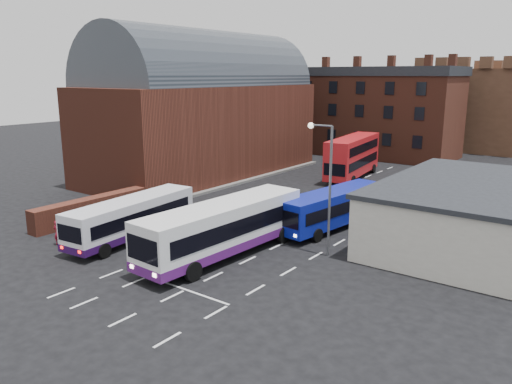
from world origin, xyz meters
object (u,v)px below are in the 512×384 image
Objects in this scene: bus_white_outbound at (132,216)px; pedestrian_beige at (93,238)px; pedestrian_red at (58,233)px; street_lamp at (326,178)px; bus_white_inbound at (223,225)px; bus_blue at (333,206)px; bus_red_double at (353,156)px.

pedestrian_beige is (-0.56, -2.87, -0.96)m from bus_white_outbound.
bus_white_outbound is 4.97m from pedestrian_red.
street_lamp is (12.27, 5.10, 3.35)m from bus_white_outbound.
pedestrian_beige is (-12.84, -7.97, -4.31)m from street_lamp.
pedestrian_red is (-15.29, -8.97, -4.17)m from street_lamp.
pedestrian_red is (-10.28, -5.06, -1.16)m from bus_white_inbound.
bus_white_inbound reaches higher than pedestrian_beige.
bus_white_outbound reaches higher than pedestrian_beige.
pedestrian_beige is (-7.83, -4.07, -1.29)m from bus_white_inbound.
pedestrian_red is at bearing -149.60° from street_lamp.
street_lamp is at bearing -139.04° from bus_white_inbound.
street_lamp is (5.00, 3.91, 3.02)m from bus_white_inbound.
bus_white_outbound reaches higher than bus_blue.
bus_white_outbound is 0.84× the size of bus_white_inbound.
bus_white_inbound is at bearing -171.40° from pedestrian_red.
pedestrian_red is at bearing -133.43° from bus_white_outbound.
pedestrian_red is (-3.01, -3.86, -0.82)m from bus_white_outbound.
bus_white_inbound is at bearing -142.03° from street_lamp.
pedestrian_red is at bearing 29.21° from bus_white_inbound.
bus_blue is 0.92× the size of bus_red_double.
bus_red_double is at bearing -117.99° from pedestrian_red.
bus_white_inbound is at bearing 91.37° from bus_red_double.
bus_red_double reaches higher than bus_white_inbound.
street_lamp reaches higher than bus_white_inbound.
bus_red_double is 6.73× the size of pedestrian_red.
bus_white_inbound reaches higher than pedestrian_red.
pedestrian_red is (-5.89, -32.19, -1.55)m from bus_red_double.
bus_white_outbound is 28.48m from bus_red_double.
bus_blue is (9.97, 10.53, -0.00)m from bus_white_outbound.
bus_white_outbound is 14.50m from bus_blue.
pedestrian_red reaches higher than pedestrian_beige.
bus_blue is at bearing 103.89° from bus_red_double.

